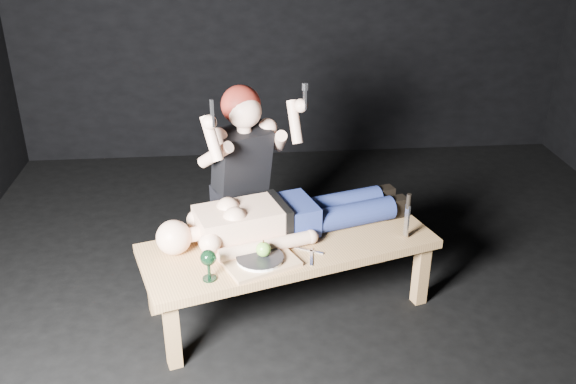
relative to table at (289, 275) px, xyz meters
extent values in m
plane|color=black|center=(0.27, -0.03, -0.23)|extent=(5.00, 5.00, 0.00)
cube|color=#A57E47|center=(0.00, 0.00, 0.00)|extent=(1.79, 1.10, 0.45)
cube|color=tan|center=(-0.18, -0.21, 0.24)|extent=(0.46, 0.41, 0.02)
cylinder|color=white|center=(-0.18, -0.21, 0.26)|extent=(0.34, 0.34, 0.02)
sphere|color=#4C8C27|center=(-0.16, -0.20, 0.31)|extent=(0.08, 0.08, 0.08)
cube|color=#B2B2B7|center=(-0.31, -0.29, 0.23)|extent=(0.08, 0.17, 0.01)
cube|color=#B2B2B7|center=(0.11, -0.17, 0.23)|extent=(0.04, 0.18, 0.01)
cube|color=#B2B2B7|center=(0.10, -0.10, 0.23)|extent=(0.17, 0.10, 0.01)
camera|label=1|loc=(-0.27, -3.08, 2.05)|focal=38.69mm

